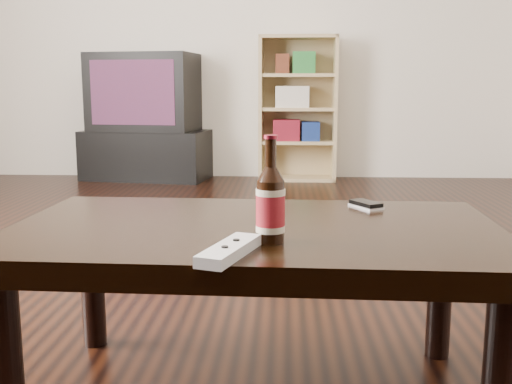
{
  "coord_description": "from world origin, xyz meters",
  "views": [
    {
      "loc": [
        0.43,
        -2.06,
        0.74
      ],
      "look_at": [
        0.37,
        -0.84,
        0.53
      ],
      "focal_mm": 42.0,
      "sensor_mm": 36.0,
      "label": 1
    }
  ],
  "objects_px": {
    "tv": "(145,92)",
    "phone": "(366,205)",
    "coffee_table": "(255,248)",
    "beer_bottle": "(270,205)",
    "remote": "(229,250)",
    "bookshelf": "(297,106)",
    "tv_stand": "(147,155)"
  },
  "relations": [
    {
      "from": "tv",
      "to": "coffee_table",
      "type": "height_order",
      "value": "tv"
    },
    {
      "from": "tv",
      "to": "phone",
      "type": "distance_m",
      "value": 3.57
    },
    {
      "from": "tv_stand",
      "to": "phone",
      "type": "height_order",
      "value": "phone"
    },
    {
      "from": "beer_bottle",
      "to": "phone",
      "type": "height_order",
      "value": "beer_bottle"
    },
    {
      "from": "tv_stand",
      "to": "coffee_table",
      "type": "distance_m",
      "value": 3.68
    },
    {
      "from": "bookshelf",
      "to": "phone",
      "type": "relative_size",
      "value": 10.91
    },
    {
      "from": "phone",
      "to": "remote",
      "type": "relative_size",
      "value": 0.51
    },
    {
      "from": "bookshelf",
      "to": "tv",
      "type": "bearing_deg",
      "value": -177.98
    },
    {
      "from": "beer_bottle",
      "to": "bookshelf",
      "type": "bearing_deg",
      "value": 88.09
    },
    {
      "from": "tv",
      "to": "remote",
      "type": "height_order",
      "value": "tv"
    },
    {
      "from": "tv",
      "to": "bookshelf",
      "type": "relative_size",
      "value": 0.77
    },
    {
      "from": "tv",
      "to": "beer_bottle",
      "type": "bearing_deg",
      "value": -64.76
    },
    {
      "from": "phone",
      "to": "remote",
      "type": "distance_m",
      "value": 0.59
    },
    {
      "from": "bookshelf",
      "to": "beer_bottle",
      "type": "bearing_deg",
      "value": -91.25
    },
    {
      "from": "tv_stand",
      "to": "remote",
      "type": "distance_m",
      "value": 3.93
    },
    {
      "from": "coffee_table",
      "to": "beer_bottle",
      "type": "height_order",
      "value": "beer_bottle"
    },
    {
      "from": "tv_stand",
      "to": "tv",
      "type": "relative_size",
      "value": 1.12
    },
    {
      "from": "coffee_table",
      "to": "beer_bottle",
      "type": "bearing_deg",
      "value": -75.61
    },
    {
      "from": "beer_bottle",
      "to": "phone",
      "type": "xyz_separation_m",
      "value": [
        0.25,
        0.38,
        -0.07
      ]
    },
    {
      "from": "coffee_table",
      "to": "tv",
      "type": "bearing_deg",
      "value": 107.02
    },
    {
      "from": "coffee_table",
      "to": "remote",
      "type": "bearing_deg",
      "value": -97.79
    },
    {
      "from": "tv_stand",
      "to": "bookshelf",
      "type": "distance_m",
      "value": 1.3
    },
    {
      "from": "tv_stand",
      "to": "bookshelf",
      "type": "bearing_deg",
      "value": 9.63
    },
    {
      "from": "tv",
      "to": "bookshelf",
      "type": "distance_m",
      "value": 1.24
    },
    {
      "from": "phone",
      "to": "coffee_table",
      "type": "bearing_deg",
      "value": -172.79
    },
    {
      "from": "coffee_table",
      "to": "phone",
      "type": "relative_size",
      "value": 10.94
    },
    {
      "from": "beer_bottle",
      "to": "tv",
      "type": "bearing_deg",
      "value": 106.91
    },
    {
      "from": "tv",
      "to": "beer_bottle",
      "type": "relative_size",
      "value": 4.02
    },
    {
      "from": "phone",
      "to": "tv",
      "type": "bearing_deg",
      "value": 81.57
    },
    {
      "from": "phone",
      "to": "remote",
      "type": "height_order",
      "value": "remote"
    },
    {
      "from": "bookshelf",
      "to": "beer_bottle",
      "type": "height_order",
      "value": "bookshelf"
    },
    {
      "from": "tv",
      "to": "remote",
      "type": "bearing_deg",
      "value": -66.29
    }
  ]
}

